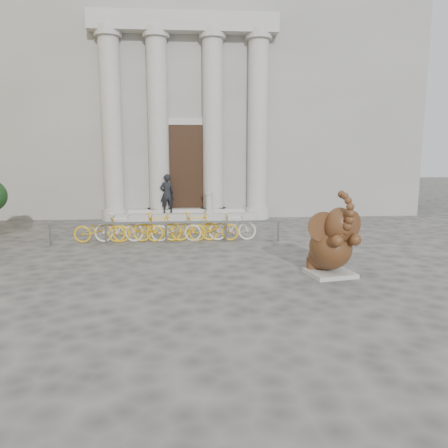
{
  "coord_description": "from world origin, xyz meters",
  "views": [
    {
      "loc": [
        0.18,
        -9.89,
        3.04
      ],
      "look_at": [
        1.07,
        1.71,
        1.1
      ],
      "focal_mm": 35.0,
      "sensor_mm": 36.0,
      "label": 1
    }
  ],
  "objects": [
    {
      "name": "elephant_statue",
      "position": [
        3.62,
        0.33,
        0.77
      ],
      "size": [
        1.4,
        1.66,
        2.13
      ],
      "rotation": [
        0.0,
        0.0,
        0.2
      ],
      "color": "#A8A59E",
      "rests_on": "ground"
    },
    {
      "name": "pedestrian",
      "position": [
        -0.85,
        9.28,
        1.21
      ],
      "size": [
        0.72,
        0.58,
        1.7
      ],
      "primitive_type": "imported",
      "rotation": [
        0.0,
        0.0,
        3.45
      ],
      "color": "black",
      "rests_on": "entrance_steps"
    },
    {
      "name": "balustrade_post",
      "position": [
        0.98,
        9.1,
        0.79
      ],
      "size": [
        0.38,
        0.38,
        0.93
      ],
      "color": "#A8A59E",
      "rests_on": "entrance_steps"
    },
    {
      "name": "classical_building",
      "position": [
        0.0,
        14.93,
        5.98
      ],
      "size": [
        22.0,
        10.7,
        12.0
      ],
      "color": "gray",
      "rests_on": "ground"
    },
    {
      "name": "ground",
      "position": [
        0.0,
        0.0,
        0.0
      ],
      "size": [
        80.0,
        80.0,
        0.0
      ],
      "primitive_type": "plane",
      "color": "#474442",
      "rests_on": "ground"
    },
    {
      "name": "bike_rack",
      "position": [
        -0.66,
        4.83,
        0.5
      ],
      "size": [
        8.0,
        0.53,
        1.0
      ],
      "color": "slate",
      "rests_on": "ground"
    },
    {
      "name": "entrance_steps",
      "position": [
        0.0,
        9.4,
        0.18
      ],
      "size": [
        6.0,
        1.2,
        0.36
      ],
      "primitive_type": "cube",
      "color": "#A8A59E",
      "rests_on": "ground"
    }
  ]
}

